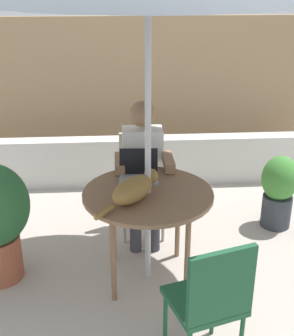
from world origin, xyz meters
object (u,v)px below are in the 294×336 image
object	(u,v)px
person_seated	(143,165)
laptop	(139,170)
patio_table	(148,200)
chair_occupied	(142,175)
chair_empty	(211,298)
cat	(135,189)
potted_plant_near_fence	(279,189)

from	to	relation	value
person_seated	laptop	distance (m)	0.35
patio_table	person_seated	distance (m)	0.60
chair_occupied	patio_table	bearing A→B (deg)	-90.00
laptop	chair_empty	bearing A→B (deg)	-73.99
patio_table	chair_occupied	xyz separation A→B (m)	(0.00, 0.76, -0.14)
patio_table	cat	size ratio (longest dim) A/B	1.87
chair_occupied	laptop	xyz separation A→B (m)	(-0.05, -0.49, 0.27)
patio_table	chair_empty	world-z (taller)	chair_empty
laptop	person_seated	bearing A→B (deg)	80.74
laptop	potted_plant_near_fence	world-z (taller)	laptop
person_seated	laptop	size ratio (longest dim) A/B	4.00
potted_plant_near_fence	person_seated	bearing A→B (deg)	-174.88
patio_table	cat	world-z (taller)	cat
chair_occupied	person_seated	size ratio (longest dim) A/B	0.73
chair_occupied	person_seated	xyz separation A→B (m)	(-0.00, -0.16, 0.17)
chair_empty	potted_plant_near_fence	distance (m)	1.93
chair_occupied	person_seated	world-z (taller)	person_seated
person_seated	cat	size ratio (longest dim) A/B	2.42
chair_empty	laptop	size ratio (longest dim) A/B	2.91
chair_occupied	potted_plant_near_fence	size ratio (longest dim) A/B	1.30
patio_table	laptop	xyz separation A→B (m)	(-0.05, 0.27, 0.13)
laptop	potted_plant_near_fence	distance (m)	1.45
patio_table	laptop	world-z (taller)	laptop
chair_occupied	cat	world-z (taller)	cat
chair_empty	cat	world-z (taller)	cat
chair_occupied	person_seated	bearing A→B (deg)	-90.00
patio_table	chair_occupied	size ratio (longest dim) A/B	1.06
person_seated	potted_plant_near_fence	size ratio (longest dim) A/B	1.78
cat	chair_empty	bearing A→B (deg)	-64.93
laptop	potted_plant_near_fence	xyz separation A→B (m)	(1.32, 0.45, -0.43)
laptop	cat	size ratio (longest dim) A/B	0.60
patio_table	potted_plant_near_fence	xyz separation A→B (m)	(1.26, 0.71, -0.30)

